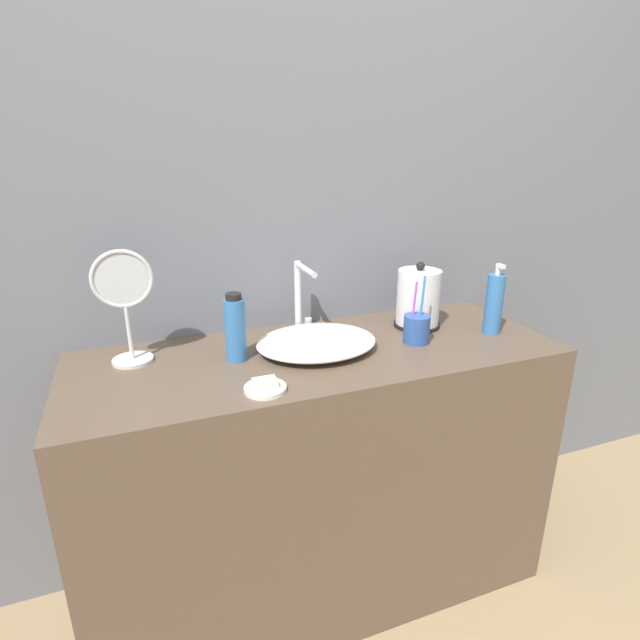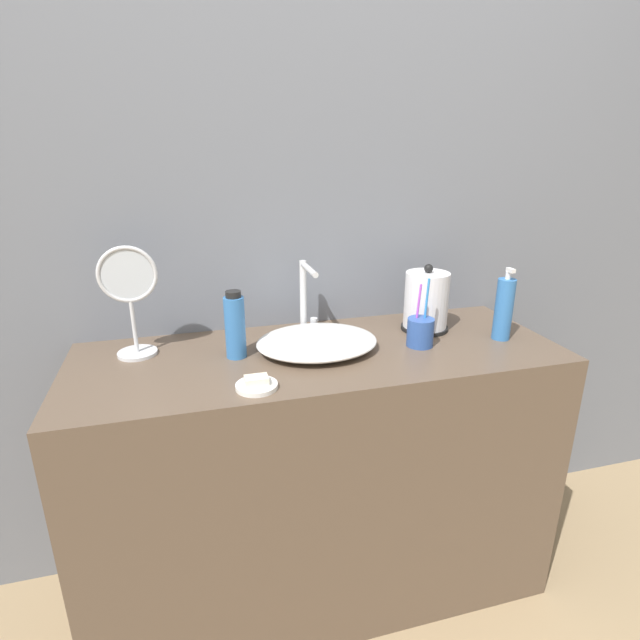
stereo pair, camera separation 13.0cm
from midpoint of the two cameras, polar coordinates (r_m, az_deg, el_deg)
The scene contains 10 objects.
wall_back at distance 1.65m, azimuth -5.94°, elevation 13.98°, with size 6.00×0.04×2.60m.
vanity_counter at distance 1.70m, azimuth -2.23°, elevation -17.30°, with size 1.45×0.53×0.87m.
sink_basin at distance 1.49m, azimuth -2.89°, elevation -2.54°, with size 0.36×0.30×0.05m.
faucet at distance 1.59m, azimuth -4.50°, elevation 3.03°, with size 0.06×0.17×0.24m.
electric_kettle at distance 1.68m, azimuth 9.01°, elevation 2.21°, with size 0.15×0.15×0.22m.
toothbrush_cup at distance 1.56m, azimuth 8.66°, elevation -0.99°, with size 0.08×0.08×0.21m.
lotion_bottle at distance 1.68m, azimuth 17.21°, elevation 1.77°, with size 0.06×0.06×0.23m.
shampoo_bottle at distance 1.43m, azimuth -12.24°, elevation -1.01°, with size 0.06×0.06×0.20m.
soap_dish at distance 1.27m, azimuth -9.24°, elevation -7.64°, with size 0.11×0.11×0.03m.
vanity_mirror at distance 1.48m, azimuth -23.77°, elevation 1.95°, with size 0.16×0.11×0.32m.
Camera 1 is at (-0.49, -1.01, 1.45)m, focal length 28.00 mm.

